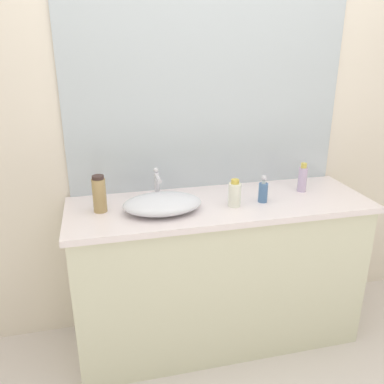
# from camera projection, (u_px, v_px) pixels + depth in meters

# --- Properties ---
(bathroom_wall_rear) EXTENTS (6.00, 0.06, 2.60)m
(bathroom_wall_rear) POSITION_uv_depth(u_px,v_px,m) (202.00, 116.00, 2.31)
(bathroom_wall_rear) COLOR silver
(bathroom_wall_rear) RESTS_ON ground
(vanity_counter) EXTENTS (1.64, 0.55, 0.88)m
(vanity_counter) POSITION_uv_depth(u_px,v_px,m) (218.00, 272.00, 2.33)
(vanity_counter) COLOR beige
(vanity_counter) RESTS_ON ground
(wall_mirror_panel) EXTENTS (1.59, 0.01, 1.11)m
(wall_mirror_panel) POSITION_uv_depth(u_px,v_px,m) (208.00, 91.00, 2.23)
(wall_mirror_panel) COLOR #B2BCC6
(wall_mirror_panel) RESTS_ON vanity_counter
(sink_basin) EXTENTS (0.40, 0.28, 0.08)m
(sink_basin) POSITION_uv_depth(u_px,v_px,m) (162.00, 204.00, 2.04)
(sink_basin) COLOR silver
(sink_basin) RESTS_ON vanity_counter
(faucet) EXTENTS (0.03, 0.14, 0.18)m
(faucet) POSITION_uv_depth(u_px,v_px,m) (157.00, 182.00, 2.16)
(faucet) COLOR silver
(faucet) RESTS_ON vanity_counter
(soap_dispenser) EXTENTS (0.05, 0.05, 0.15)m
(soap_dispenser) POSITION_uv_depth(u_px,v_px,m) (263.00, 191.00, 2.16)
(soap_dispenser) COLOR #486D9F
(soap_dispenser) RESTS_ON vanity_counter
(lotion_bottle) EXTENTS (0.07, 0.07, 0.15)m
(lotion_bottle) POSITION_uv_depth(u_px,v_px,m) (235.00, 194.00, 2.10)
(lotion_bottle) COLOR white
(lotion_bottle) RESTS_ON vanity_counter
(perfume_bottle) EXTENTS (0.05, 0.05, 0.17)m
(perfume_bottle) POSITION_uv_depth(u_px,v_px,m) (303.00, 178.00, 2.31)
(perfume_bottle) COLOR #C3ACD3
(perfume_bottle) RESTS_ON vanity_counter
(spray_can) EXTENTS (0.07, 0.07, 0.19)m
(spray_can) POSITION_uv_depth(u_px,v_px,m) (99.00, 194.00, 2.02)
(spray_can) COLOR #A68754
(spray_can) RESTS_ON vanity_counter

